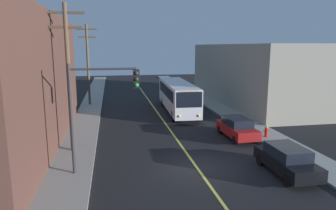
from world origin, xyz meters
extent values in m
plane|color=black|center=(0.00, 0.00, 0.00)|extent=(120.00, 120.00, 0.00)
cube|color=gray|center=(-7.25, 10.00, 0.07)|extent=(2.50, 90.00, 0.15)
cube|color=gray|center=(7.25, 10.00, 0.07)|extent=(2.50, 90.00, 0.15)
cube|color=#D8CC4C|center=(0.00, 15.00, 0.01)|extent=(0.16, 60.00, 0.01)
cube|color=black|center=(-8.54, 6.03, 1.60)|extent=(0.06, 15.69, 1.30)
cube|color=black|center=(-8.54, 6.03, 4.80)|extent=(0.06, 15.69, 1.30)
cube|color=gray|center=(14.50, 19.68, 3.64)|extent=(12.00, 23.77, 7.28)
cube|color=black|center=(8.54, 19.68, 1.60)|extent=(0.06, 16.64, 1.30)
cube|color=black|center=(8.54, 19.68, 4.80)|extent=(0.06, 16.64, 1.30)
cube|color=silver|center=(2.20, 15.60, 1.83)|extent=(3.02, 12.09, 2.75)
cube|color=black|center=(1.96, 9.63, 2.35)|extent=(2.35, 0.17, 1.40)
cube|color=black|center=(2.44, 21.58, 2.45)|extent=(2.30, 0.17, 1.10)
cube|color=black|center=(0.95, 15.65, 2.35)|extent=(0.46, 10.19, 1.10)
cube|color=black|center=(3.45, 15.55, 2.35)|extent=(0.46, 10.19, 1.10)
cube|color=orange|center=(1.96, 9.64, 2.95)|extent=(1.79, 0.13, 0.30)
sphere|color=#F9D872|center=(1.07, 9.62, 0.90)|extent=(0.24, 0.24, 0.24)
sphere|color=#F9D872|center=(2.85, 9.55, 0.90)|extent=(0.24, 0.24, 0.24)
cylinder|color=black|center=(0.91, 11.45, 0.50)|extent=(0.34, 1.01, 1.00)
cylinder|color=black|center=(3.16, 11.36, 0.50)|extent=(0.34, 1.01, 1.00)
cylinder|color=black|center=(1.21, 19.14, 0.50)|extent=(0.34, 1.01, 1.00)
cylinder|color=black|center=(3.46, 19.06, 0.50)|extent=(0.34, 1.01, 1.00)
cube|color=black|center=(4.64, -1.79, 0.67)|extent=(1.82, 4.41, 0.70)
cube|color=black|center=(4.64, -1.79, 1.32)|extent=(1.63, 2.47, 0.60)
cylinder|color=black|center=(3.84, -3.29, 0.32)|extent=(0.22, 0.64, 0.64)
cylinder|color=black|center=(5.44, -3.29, 0.32)|extent=(0.22, 0.64, 0.64)
cylinder|color=black|center=(3.85, -0.29, 0.32)|extent=(0.22, 0.64, 0.64)
cylinder|color=black|center=(5.45, -0.29, 0.32)|extent=(0.22, 0.64, 0.64)
cube|color=maroon|center=(4.68, 5.22, 0.67)|extent=(1.92, 4.45, 0.70)
cube|color=black|center=(4.68, 5.22, 1.32)|extent=(1.69, 2.51, 0.60)
cylinder|color=black|center=(3.92, 3.70, 0.32)|extent=(0.24, 0.65, 0.64)
cylinder|color=black|center=(5.52, 3.74, 0.32)|extent=(0.24, 0.65, 0.64)
cylinder|color=black|center=(3.83, 6.70, 0.32)|extent=(0.24, 0.65, 0.64)
cylinder|color=black|center=(5.43, 6.74, 0.32)|extent=(0.24, 0.65, 0.64)
cylinder|color=brown|center=(-7.47, 4.14, 4.92)|extent=(0.28, 0.28, 9.54)
cube|color=#4C3D2D|center=(-7.47, 4.14, 9.09)|extent=(2.40, 0.16, 0.16)
cube|color=#4C3D2D|center=(-7.47, 4.14, 8.19)|extent=(2.00, 0.16, 0.16)
cylinder|color=brown|center=(-7.43, 21.14, 4.86)|extent=(0.28, 0.28, 9.43)
cube|color=#4C3D2D|center=(-7.43, 21.14, 8.98)|extent=(2.40, 0.16, 0.16)
cube|color=#4C3D2D|center=(-7.43, 21.14, 8.08)|extent=(2.00, 0.16, 0.16)
cylinder|color=#2D2D33|center=(-6.95, 0.15, 3.15)|extent=(0.18, 0.18, 6.00)
cylinder|color=#2D2D33|center=(-5.20, 0.15, 5.85)|extent=(3.50, 0.12, 0.12)
cube|color=black|center=(-3.45, 0.15, 5.30)|extent=(0.32, 0.36, 1.00)
sphere|color=#2D2D2D|center=(-3.45, -0.04, 5.62)|extent=(0.22, 0.22, 0.22)
sphere|color=#2D2D2D|center=(-3.45, -0.04, 5.30)|extent=(0.22, 0.22, 0.22)
sphere|color=green|center=(-3.45, -0.04, 4.98)|extent=(0.22, 0.22, 0.22)
cylinder|color=red|center=(6.85, 4.64, 0.50)|extent=(0.26, 0.26, 0.70)
sphere|color=gold|center=(6.85, 4.64, 0.87)|extent=(0.24, 0.24, 0.24)
cylinder|color=red|center=(6.69, 4.64, 0.60)|extent=(0.12, 0.10, 0.10)
cylinder|color=red|center=(7.01, 4.64, 0.60)|extent=(0.12, 0.10, 0.10)
camera|label=1|loc=(-4.79, -16.52, 7.03)|focal=32.93mm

